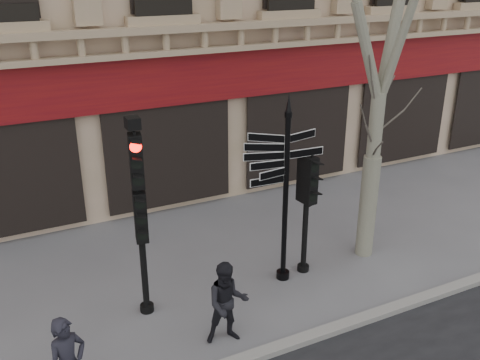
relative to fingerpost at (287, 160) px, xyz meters
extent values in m
plane|color=#59585D|center=(-1.00, -0.59, -2.71)|extent=(80.00, 80.00, 0.00)
cube|color=gray|center=(-1.00, -1.99, -2.65)|extent=(80.00, 0.25, 0.12)
cube|color=#5B0912|center=(-1.00, 4.29, 0.89)|extent=(28.00, 0.25, 1.30)
cube|color=#9E8A66|center=(-1.00, 4.06, 1.86)|extent=(28.00, 0.35, 0.74)
cylinder|color=black|center=(0.00, 0.00, -0.92)|extent=(0.11, 0.11, 3.58)
cylinder|color=black|center=(0.00, 0.00, -2.63)|extent=(0.28, 0.28, 0.16)
cone|color=black|center=(0.00, 0.00, 1.15)|extent=(0.12, 0.12, 0.36)
cylinder|color=black|center=(-2.98, 0.15, -0.92)|extent=(0.12, 0.12, 3.59)
cylinder|color=black|center=(-2.98, 0.15, -2.64)|extent=(0.27, 0.27, 0.14)
cube|color=black|center=(-2.98, 0.15, -0.64)|extent=(0.48, 0.39, 0.97)
cube|color=black|center=(-2.98, 0.15, 0.42)|extent=(0.48, 0.39, 0.97)
sphere|color=#FF0C05|center=(-2.98, 0.15, 0.68)|extent=(0.21, 0.21, 0.21)
cube|color=black|center=(-2.98, 0.15, 1.09)|extent=(0.28, 0.33, 0.21)
cylinder|color=black|center=(0.56, 0.06, -1.37)|extent=(0.13, 0.13, 2.69)
cylinder|color=black|center=(0.56, 0.06, -2.64)|extent=(0.28, 0.28, 0.15)
cube|color=black|center=(0.56, 0.06, -0.54)|extent=(0.49, 0.38, 1.02)
cylinder|color=gray|center=(2.24, 0.08, -1.51)|extent=(0.39, 0.39, 2.40)
cylinder|color=gray|center=(2.24, 0.08, 0.34)|extent=(0.31, 0.31, 1.53)
imported|color=black|center=(-1.93, -1.33, -1.93)|extent=(0.89, 0.77, 1.57)
camera|label=1|loc=(-5.21, -8.46, 3.60)|focal=40.00mm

